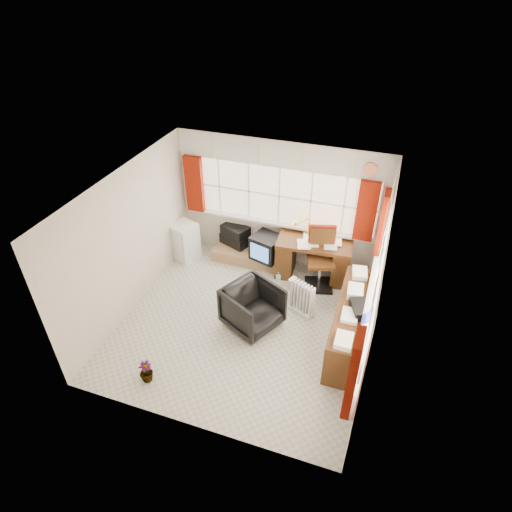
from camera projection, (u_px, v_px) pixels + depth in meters
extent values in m
plane|color=beige|center=(244.00, 324.00, 7.24)|extent=(4.00, 4.00, 0.00)
plane|color=beige|center=(279.00, 205.00, 8.05)|extent=(4.00, 0.00, 4.00)
plane|color=beige|center=(183.00, 363.00, 4.98)|extent=(4.00, 0.00, 4.00)
plane|color=beige|center=(129.00, 242.00, 7.04)|extent=(0.00, 4.00, 4.00)
plane|color=beige|center=(376.00, 293.00, 5.99)|extent=(0.00, 4.00, 4.00)
plane|color=white|center=(241.00, 191.00, 5.78)|extent=(4.00, 4.00, 0.00)
plane|color=beige|center=(279.00, 196.00, 7.92)|extent=(3.60, 0.00, 3.60)
cube|color=white|center=(278.00, 224.00, 8.22)|extent=(3.70, 0.12, 0.05)
cube|color=white|center=(219.00, 187.00, 8.22)|extent=(0.03, 0.02, 1.10)
cube|color=white|center=(249.00, 191.00, 8.07)|extent=(0.03, 0.02, 1.10)
cube|color=white|center=(279.00, 196.00, 7.91)|extent=(0.03, 0.02, 1.10)
cube|color=white|center=(311.00, 201.00, 7.75)|extent=(0.03, 0.02, 1.10)
cube|color=white|center=(344.00, 206.00, 7.59)|extent=(0.03, 0.02, 1.10)
plane|color=beige|center=(377.00, 282.00, 5.88)|extent=(0.00, 3.60, 3.60)
cube|color=white|center=(368.00, 312.00, 6.22)|extent=(0.12, 3.70, 0.05)
cube|color=white|center=(365.00, 343.00, 4.96)|extent=(0.02, 0.03, 1.10)
cube|color=white|center=(371.00, 310.00, 5.42)|extent=(0.02, 0.03, 1.10)
cube|color=white|center=(376.00, 281.00, 5.88)|extent=(0.02, 0.03, 1.10)
cube|color=white|center=(381.00, 257.00, 6.34)|extent=(0.02, 0.03, 1.10)
cube|color=white|center=(384.00, 236.00, 6.80)|extent=(0.02, 0.03, 1.10)
cube|color=maroon|center=(194.00, 184.00, 8.30)|extent=(0.35, 0.10, 1.15)
cube|color=maroon|center=(366.00, 212.00, 7.43)|extent=(0.35, 0.10, 1.15)
cube|color=maroon|center=(382.00, 223.00, 7.12)|extent=(0.10, 0.35, 1.15)
cube|color=maroon|center=(353.00, 374.00, 4.59)|extent=(0.10, 0.35, 1.15)
cube|color=silver|center=(281.00, 155.00, 7.43)|extent=(3.95, 0.08, 0.48)
cube|color=silver|center=(386.00, 232.00, 5.41)|extent=(0.08, 3.95, 0.48)
cube|color=#593515|center=(315.00, 243.00, 7.88)|extent=(1.42, 0.78, 0.06)
cube|color=#593515|center=(286.00, 256.00, 8.23)|extent=(0.36, 0.64, 0.73)
cube|color=#593515|center=(341.00, 264.00, 8.01)|extent=(0.36, 0.64, 0.73)
cube|color=white|center=(315.00, 241.00, 7.86)|extent=(0.26, 0.33, 0.02)
cube|color=white|center=(315.00, 241.00, 7.86)|extent=(0.26, 0.33, 0.02)
cube|color=white|center=(315.00, 240.00, 7.86)|extent=(0.26, 0.33, 0.02)
cube|color=white|center=(315.00, 240.00, 7.85)|extent=(0.26, 0.33, 0.02)
cube|color=white|center=(315.00, 240.00, 7.85)|extent=(0.26, 0.33, 0.02)
cube|color=white|center=(315.00, 240.00, 7.85)|extent=(0.26, 0.33, 0.02)
cylinder|color=#FFAA0A|center=(308.00, 236.00, 8.00)|extent=(0.10, 0.10, 0.02)
cylinder|color=#FFAA0A|center=(309.00, 227.00, 7.89)|extent=(0.02, 0.02, 0.38)
cone|color=#FFAA0A|center=(309.00, 220.00, 7.80)|extent=(0.16, 0.13, 0.15)
cube|color=black|center=(318.00, 285.00, 8.05)|extent=(0.61, 0.61, 0.04)
cylinder|color=silver|center=(320.00, 274.00, 7.89)|extent=(0.07, 0.07, 0.57)
cube|color=#593515|center=(321.00, 262.00, 7.72)|extent=(0.59, 0.58, 0.07)
cube|color=#593515|center=(322.00, 240.00, 7.74)|extent=(0.44, 0.17, 0.55)
cube|color=maroon|center=(322.00, 239.00, 7.73)|extent=(0.48, 0.19, 0.57)
imported|color=black|center=(253.00, 307.00, 7.02)|extent=(1.12, 1.10, 0.76)
cube|color=white|center=(301.00, 311.00, 7.44)|extent=(0.46, 0.33, 0.09)
cube|color=white|center=(293.00, 292.00, 7.36)|extent=(0.07, 0.13, 0.56)
cube|color=white|center=(296.00, 294.00, 7.32)|extent=(0.07, 0.13, 0.56)
cube|color=white|center=(299.00, 295.00, 7.29)|extent=(0.07, 0.13, 0.56)
cube|color=white|center=(302.00, 297.00, 7.25)|extent=(0.07, 0.13, 0.56)
cube|color=white|center=(306.00, 299.00, 7.22)|extent=(0.07, 0.13, 0.56)
cube|color=white|center=(309.00, 300.00, 7.18)|extent=(0.07, 0.13, 0.56)
cube|color=white|center=(312.00, 302.00, 7.15)|extent=(0.07, 0.13, 0.56)
cube|color=#593515|center=(351.00, 324.00, 6.72)|extent=(0.50, 2.00, 0.75)
cube|color=white|center=(344.00, 340.00, 5.87)|extent=(0.24, 0.32, 0.10)
cube|color=white|center=(350.00, 315.00, 6.28)|extent=(0.24, 0.32, 0.10)
cube|color=white|center=(355.00, 292.00, 6.69)|extent=(0.24, 0.32, 0.10)
cube|color=white|center=(360.00, 273.00, 7.10)|extent=(0.24, 0.32, 0.10)
cube|color=black|center=(363.00, 309.00, 6.36)|extent=(0.44, 0.49, 0.13)
cube|color=#A27D51|center=(248.00, 256.00, 8.64)|extent=(1.40, 0.50, 0.25)
cube|color=black|center=(267.00, 247.00, 8.25)|extent=(0.65, 0.61, 0.48)
cube|color=#4A85D2|center=(259.00, 253.00, 8.08)|extent=(0.39, 0.14, 0.33)
cube|color=black|center=(236.00, 239.00, 8.72)|extent=(0.67, 0.55, 0.21)
cube|color=black|center=(235.00, 230.00, 8.60)|extent=(0.62, 0.52, 0.20)
cube|color=white|center=(185.00, 241.00, 8.61)|extent=(0.58, 0.58, 0.77)
cube|color=silver|center=(183.00, 245.00, 8.29)|extent=(0.02, 0.02, 0.41)
imported|color=white|center=(235.00, 286.00, 7.85)|extent=(0.16, 0.16, 0.29)
imported|color=#96DFD1|center=(279.00, 276.00, 8.17)|extent=(0.10, 0.10, 0.19)
imported|color=black|center=(146.00, 371.00, 6.21)|extent=(0.22, 0.22, 0.36)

